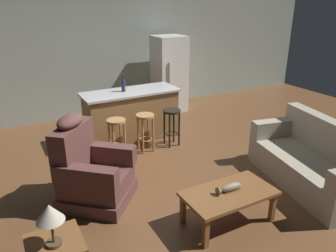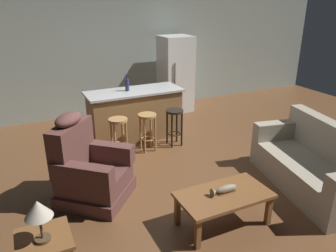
# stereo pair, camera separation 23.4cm
# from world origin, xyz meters

# --- Properties ---
(ground_plane) EXTENTS (12.00, 12.00, 0.00)m
(ground_plane) POSITION_xyz_m (0.00, 0.00, 0.00)
(ground_plane) COLOR brown
(back_wall) EXTENTS (12.00, 0.05, 2.60)m
(back_wall) POSITION_xyz_m (0.00, 3.12, 1.30)
(back_wall) COLOR #939E93
(back_wall) RESTS_ON ground_plane
(coffee_table) EXTENTS (1.10, 0.60, 0.42)m
(coffee_table) POSITION_xyz_m (0.03, -1.58, 0.36)
(coffee_table) COLOR brown
(coffee_table) RESTS_ON ground_plane
(fish_figurine) EXTENTS (0.34, 0.10, 0.10)m
(fish_figurine) POSITION_xyz_m (0.03, -1.57, 0.46)
(fish_figurine) COLOR #4C3823
(fish_figurine) RESTS_ON coffee_table
(couch) EXTENTS (1.21, 2.03, 0.94)m
(couch) POSITION_xyz_m (1.66, -1.45, 0.34)
(couch) COLOR #9E937F
(couch) RESTS_ON ground_plane
(recliner_near_lamp) EXTENTS (1.19, 1.19, 1.20)m
(recliner_near_lamp) POSITION_xyz_m (-1.28, -0.34, 0.42)
(recliner_near_lamp) COLOR brown
(recliner_near_lamp) RESTS_ON ground_plane
(end_table) EXTENTS (0.48, 0.48, 0.56)m
(end_table) POSITION_xyz_m (-1.97, -1.65, 0.46)
(end_table) COLOR brown
(end_table) RESTS_ON ground_plane
(table_lamp) EXTENTS (0.24, 0.24, 0.41)m
(table_lamp) POSITION_xyz_m (-1.98, -1.68, 0.87)
(table_lamp) COLOR #4C3823
(table_lamp) RESTS_ON end_table
(kitchen_island) EXTENTS (1.80, 0.70, 0.95)m
(kitchen_island) POSITION_xyz_m (0.00, 1.35, 0.48)
(kitchen_island) COLOR olive
(kitchen_island) RESTS_ON ground_plane
(bar_stool_left) EXTENTS (0.32, 0.32, 0.68)m
(bar_stool_left) POSITION_xyz_m (-0.53, 0.72, 0.47)
(bar_stool_left) COLOR #A87A47
(bar_stool_left) RESTS_ON ground_plane
(bar_stool_middle) EXTENTS (0.32, 0.32, 0.68)m
(bar_stool_middle) POSITION_xyz_m (0.00, 0.72, 0.47)
(bar_stool_middle) COLOR #A87A47
(bar_stool_middle) RESTS_ON ground_plane
(bar_stool_right) EXTENTS (0.32, 0.32, 0.68)m
(bar_stool_right) POSITION_xyz_m (0.53, 0.72, 0.47)
(bar_stool_right) COLOR black
(bar_stool_right) RESTS_ON ground_plane
(refrigerator) EXTENTS (0.70, 0.69, 1.76)m
(refrigerator) POSITION_xyz_m (1.48, 2.55, 0.88)
(refrigerator) COLOR white
(refrigerator) RESTS_ON ground_plane
(bottle_tall_green) EXTENTS (0.07, 0.07, 0.32)m
(bottle_tall_green) POSITION_xyz_m (-0.12, 1.38, 1.07)
(bottle_tall_green) COLOR #23284C
(bottle_tall_green) RESTS_ON kitchen_island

